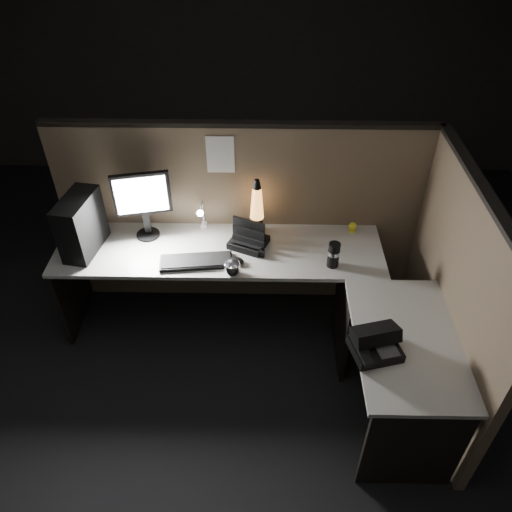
{
  "coord_description": "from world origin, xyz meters",
  "views": [
    {
      "loc": [
        0.16,
        -2.11,
        2.94
      ],
      "look_at": [
        0.11,
        0.35,
        0.88
      ],
      "focal_mm": 35.0,
      "sensor_mm": 36.0,
      "label": 1
    }
  ],
  "objects_px": {
    "keyboard": "(196,261)",
    "lava_lamp": "(257,212)",
    "pc_tower": "(81,225)",
    "monitor": "(143,199)",
    "desk_phone": "(374,343)"
  },
  "relations": [
    {
      "from": "keyboard",
      "to": "monitor",
      "type": "bearing_deg",
      "value": 134.67
    },
    {
      "from": "keyboard",
      "to": "lava_lamp",
      "type": "xyz_separation_m",
      "value": [
        0.41,
        0.34,
        0.18
      ]
    },
    {
      "from": "keyboard",
      "to": "lava_lamp",
      "type": "relative_size",
      "value": 1.09
    },
    {
      "from": "keyboard",
      "to": "desk_phone",
      "type": "relative_size",
      "value": 1.59
    },
    {
      "from": "pc_tower",
      "to": "lava_lamp",
      "type": "bearing_deg",
      "value": 19.21
    },
    {
      "from": "keyboard",
      "to": "desk_phone",
      "type": "xyz_separation_m",
      "value": [
        1.08,
        -0.73,
        0.05
      ]
    },
    {
      "from": "keyboard",
      "to": "lava_lamp",
      "type": "bearing_deg",
      "value": 34.13
    },
    {
      "from": "monitor",
      "to": "keyboard",
      "type": "distance_m",
      "value": 0.57
    },
    {
      "from": "pc_tower",
      "to": "monitor",
      "type": "distance_m",
      "value": 0.45
    },
    {
      "from": "pc_tower",
      "to": "monitor",
      "type": "bearing_deg",
      "value": 32.69
    },
    {
      "from": "lava_lamp",
      "to": "desk_phone",
      "type": "bearing_deg",
      "value": -57.85
    },
    {
      "from": "pc_tower",
      "to": "monitor",
      "type": "height_order",
      "value": "monitor"
    },
    {
      "from": "monitor",
      "to": "desk_phone",
      "type": "relative_size",
      "value": 1.64
    },
    {
      "from": "lava_lamp",
      "to": "keyboard",
      "type": "bearing_deg",
      "value": -139.83
    },
    {
      "from": "desk_phone",
      "to": "lava_lamp",
      "type": "bearing_deg",
      "value": 107.62
    }
  ]
}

